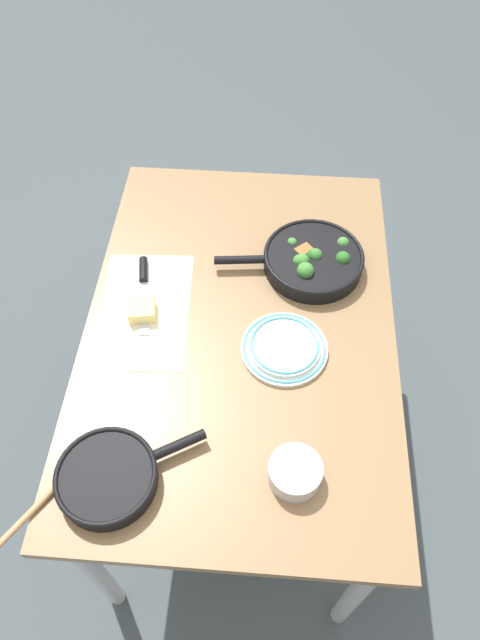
{
  "coord_description": "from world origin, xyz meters",
  "views": [
    {
      "loc": [
        0.89,
        0.07,
        2.02
      ],
      "look_at": [
        0.0,
        0.0,
        0.79
      ],
      "focal_mm": 32.0,
      "sensor_mm": 36.0,
      "label": 1
    }
  ],
  "objects": [
    {
      "name": "dinner_plate_stack",
      "position": [
        0.07,
        0.12,
        0.78
      ],
      "size": [
        0.23,
        0.23,
        0.03
      ],
      "color": "silver",
      "rests_on": "dining_table_red"
    },
    {
      "name": "grater_knife",
      "position": [
        -0.11,
        -0.28,
        0.78
      ],
      "size": [
        0.27,
        0.07,
        0.02
      ],
      "rotation": [
        0.0,
        0.0,
        0.17
      ],
      "color": "silver",
      "rests_on": "dining_table_red"
    },
    {
      "name": "parchment_sheet",
      "position": [
        -0.03,
        -0.27,
        0.77
      ],
      "size": [
        0.41,
        0.27,
        0.0
      ],
      "color": "silver",
      "rests_on": "dining_table_red"
    },
    {
      "name": "skillet_broccoli",
      "position": [
        -0.22,
        0.19,
        0.8
      ],
      "size": [
        0.29,
        0.43,
        0.08
      ],
      "rotation": [
        0.0,
        0.0,
        4.82
      ],
      "color": "black",
      "rests_on": "dining_table_red"
    },
    {
      "name": "prep_bowl_steel",
      "position": [
        0.41,
        0.15,
        0.8
      ],
      "size": [
        0.12,
        0.12,
        0.05
      ],
      "color": "#B7B7BC",
      "rests_on": "dining_table_red"
    },
    {
      "name": "dining_table_red",
      "position": [
        0.0,
        0.0,
        0.68
      ],
      "size": [
        1.25,
        0.83,
        0.77
      ],
      "color": "olive",
      "rests_on": "ground_plane"
    },
    {
      "name": "skillet_eggs",
      "position": [
        0.45,
        -0.26,
        0.8
      ],
      "size": [
        0.24,
        0.33,
        0.05
      ],
      "rotation": [
        0.0,
        0.0,
        2.09
      ],
      "color": "black",
      "rests_on": "dining_table_red"
    },
    {
      "name": "wooden_spoon",
      "position": [
        0.49,
        -0.38,
        0.78
      ],
      "size": [
        0.31,
        0.22,
        0.02
      ],
      "rotation": [
        0.0,
        0.0,
        2.56
      ],
      "color": "tan",
      "rests_on": "dining_table_red"
    },
    {
      "name": "cheese_block",
      "position": [
        -0.01,
        -0.27,
        0.79
      ],
      "size": [
        0.08,
        0.08,
        0.04
      ],
      "color": "#EFD67A",
      "rests_on": "dining_table_red"
    },
    {
      "name": "ground_plane",
      "position": [
        0.0,
        0.0,
        0.0
      ],
      "size": [
        14.0,
        14.0,
        0.0
      ],
      "primitive_type": "plane",
      "color": "#424C51"
    }
  ]
}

